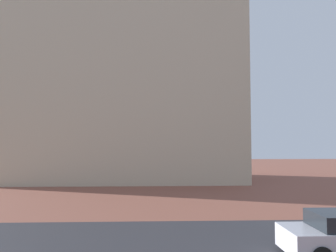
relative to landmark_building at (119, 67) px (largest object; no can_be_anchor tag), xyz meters
The scene contains 3 objects.
ground_plane 22.63m from the landmark_building, 77.68° to the right, with size 120.00×120.00×0.00m, color brown.
street_asphalt_strip 24.23m from the landmark_building, 78.76° to the right, with size 120.00×6.96×0.00m, color #2D2D33.
landmark_building is the anchor object (origin of this frame).
Camera 1 is at (-0.32, -3.77, 3.72)m, focal length 33.99 mm.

